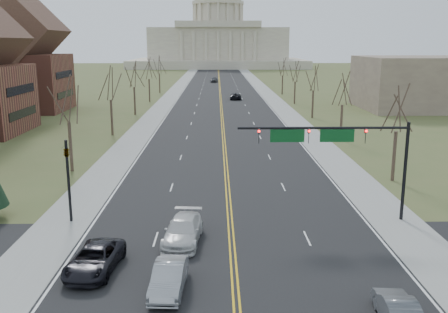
{
  "coord_description": "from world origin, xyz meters",
  "views": [
    {
      "loc": [
        -0.97,
        -20.79,
        12.62
      ],
      "look_at": [
        -0.32,
        21.25,
        3.0
      ],
      "focal_mm": 40.0,
      "sensor_mm": 36.0,
      "label": 1
    }
  ],
  "objects_px": {
    "signal_left": "(68,172)",
    "car_sb_outer_lead": "(95,259)",
    "car_far_sb": "(214,80)",
    "car_sb_inner_second": "(183,231)",
    "signal_mast": "(336,142)",
    "car_far_nb": "(236,96)",
    "car_nb_outer_lead": "(398,310)",
    "car_sb_inner_lead": "(169,278)"
  },
  "relations": [
    {
      "from": "car_sb_inner_second",
      "to": "car_far_sb",
      "type": "distance_m",
      "value": 133.51
    },
    {
      "from": "car_sb_inner_lead",
      "to": "car_far_nb",
      "type": "distance_m",
      "value": 90.12
    },
    {
      "from": "car_sb_outer_lead",
      "to": "car_far_sb",
      "type": "relative_size",
      "value": 1.06
    },
    {
      "from": "car_far_sb",
      "to": "car_sb_inner_second",
      "type": "bearing_deg",
      "value": -83.95
    },
    {
      "from": "signal_left",
      "to": "car_sb_outer_lead",
      "type": "bearing_deg",
      "value": -65.83
    },
    {
      "from": "car_sb_inner_lead",
      "to": "car_sb_inner_second",
      "type": "xyz_separation_m",
      "value": [
        0.31,
        6.49,
        0.05
      ]
    },
    {
      "from": "car_sb_inner_lead",
      "to": "car_far_sb",
      "type": "height_order",
      "value": "car_far_sb"
    },
    {
      "from": "signal_mast",
      "to": "car_far_nb",
      "type": "distance_m",
      "value": 79.58
    },
    {
      "from": "signal_left",
      "to": "car_nb_outer_lead",
      "type": "height_order",
      "value": "signal_left"
    },
    {
      "from": "car_sb_outer_lead",
      "to": "car_sb_inner_second",
      "type": "distance_m",
      "value": 6.23
    },
    {
      "from": "signal_left",
      "to": "car_far_nb",
      "type": "distance_m",
      "value": 80.77
    },
    {
      "from": "car_nb_outer_lead",
      "to": "car_sb_inner_second",
      "type": "height_order",
      "value": "car_sb_inner_second"
    },
    {
      "from": "car_sb_inner_second",
      "to": "signal_left",
      "type": "bearing_deg",
      "value": 159.25
    },
    {
      "from": "car_sb_outer_lead",
      "to": "car_far_nb",
      "type": "relative_size",
      "value": 0.99
    },
    {
      "from": "signal_mast",
      "to": "car_far_nb",
      "type": "bearing_deg",
      "value": 92.89
    },
    {
      "from": "car_sb_outer_lead",
      "to": "signal_mast",
      "type": "bearing_deg",
      "value": 33.78
    },
    {
      "from": "signal_mast",
      "to": "signal_left",
      "type": "relative_size",
      "value": 2.02
    },
    {
      "from": "signal_mast",
      "to": "signal_left",
      "type": "xyz_separation_m",
      "value": [
        -18.95,
        0.0,
        -2.05
      ]
    },
    {
      "from": "car_far_sb",
      "to": "car_sb_inner_lead",
      "type": "bearing_deg",
      "value": -84.04
    },
    {
      "from": "car_sb_outer_lead",
      "to": "car_nb_outer_lead",
      "type": "bearing_deg",
      "value": -14.78
    },
    {
      "from": "car_sb_outer_lead",
      "to": "car_far_sb",
      "type": "bearing_deg",
      "value": 93.19
    },
    {
      "from": "car_far_nb",
      "to": "car_far_sb",
      "type": "height_order",
      "value": "car_far_sb"
    },
    {
      "from": "signal_mast",
      "to": "car_sb_inner_lead",
      "type": "distance_m",
      "value": 15.96
    },
    {
      "from": "signal_mast",
      "to": "car_far_sb",
      "type": "bearing_deg",
      "value": 94.03
    },
    {
      "from": "signal_mast",
      "to": "car_nb_outer_lead",
      "type": "xyz_separation_m",
      "value": [
        -0.16,
        -13.81,
        -5.06
      ]
    },
    {
      "from": "signal_left",
      "to": "car_far_sb",
      "type": "relative_size",
      "value": 1.22
    },
    {
      "from": "signal_mast",
      "to": "car_nb_outer_lead",
      "type": "height_order",
      "value": "signal_mast"
    },
    {
      "from": "signal_left",
      "to": "car_far_sb",
      "type": "distance_m",
      "value": 129.86
    },
    {
      "from": "signal_left",
      "to": "car_sb_inner_second",
      "type": "distance_m",
      "value": 9.73
    },
    {
      "from": "signal_left",
      "to": "car_sb_inner_lead",
      "type": "height_order",
      "value": "signal_left"
    },
    {
      "from": "car_sb_outer_lead",
      "to": "car_sb_inner_second",
      "type": "relative_size",
      "value": 0.96
    },
    {
      "from": "signal_left",
      "to": "car_sb_inner_second",
      "type": "relative_size",
      "value": 1.1
    },
    {
      "from": "car_nb_outer_lead",
      "to": "car_far_sb",
      "type": "distance_m",
      "value": 143.54
    },
    {
      "from": "signal_left",
      "to": "car_sb_inner_lead",
      "type": "xyz_separation_m",
      "value": [
        8.05,
        -10.53,
        -2.96
      ]
    },
    {
      "from": "car_sb_inner_lead",
      "to": "car_far_nb",
      "type": "height_order",
      "value": "car_sb_inner_lead"
    },
    {
      "from": "car_sb_inner_second",
      "to": "car_far_sb",
      "type": "relative_size",
      "value": 1.11
    },
    {
      "from": "car_sb_inner_lead",
      "to": "signal_mast",
      "type": "bearing_deg",
      "value": 47.35
    },
    {
      "from": "signal_left",
      "to": "car_nb_outer_lead",
      "type": "distance_m",
      "value": 23.51
    },
    {
      "from": "signal_left",
      "to": "car_sb_inner_second",
      "type": "bearing_deg",
      "value": -25.83
    },
    {
      "from": "signal_left",
      "to": "car_sb_inner_lead",
      "type": "bearing_deg",
      "value": -52.62
    },
    {
      "from": "signal_left",
      "to": "car_nb_outer_lead",
      "type": "bearing_deg",
      "value": -36.32
    },
    {
      "from": "signal_mast",
      "to": "signal_left",
      "type": "distance_m",
      "value": 19.06
    }
  ]
}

